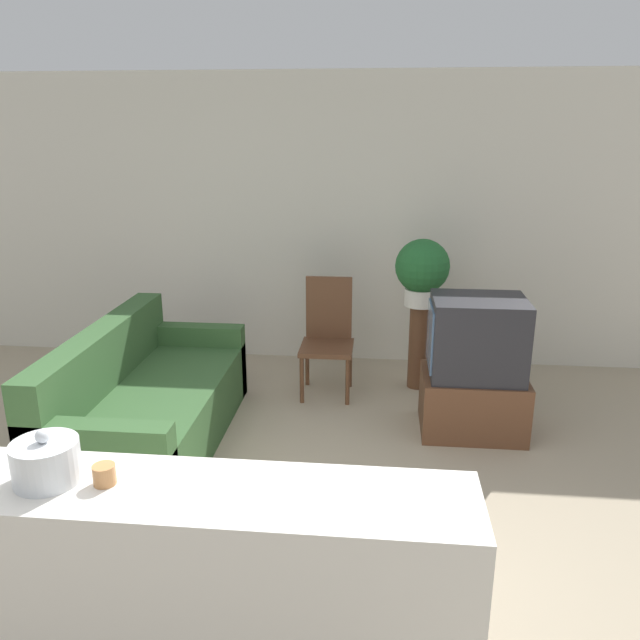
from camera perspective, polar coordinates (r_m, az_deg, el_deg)
The scene contains 11 objects.
ground_plane at distance 3.41m, azimuth -11.38°, elevation -23.64°, with size 14.00×14.00×0.00m, color tan.
wall_back at distance 6.00m, azimuth -2.63°, elevation 8.98°, with size 9.00×0.06×2.70m.
couch at distance 4.67m, azimuth -15.51°, elevation -7.57°, with size 0.91×1.99×0.87m.
tv_stand at distance 4.87m, azimuth 13.74°, elevation -7.33°, with size 0.76×0.59×0.45m.
television at distance 4.69m, azimuth 14.11°, elevation -1.54°, with size 0.68×0.54×0.59m.
wooden_chair at distance 5.32m, azimuth 0.71°, elevation -1.19°, with size 0.44×0.44×0.99m.
plant_stand at distance 5.52m, azimuth 8.99°, elevation -2.41°, with size 0.17×0.17×0.75m.
potted_plant at distance 5.33m, azimuth 9.34°, elevation 4.57°, with size 0.46×0.46×0.57m.
foreground_counter at distance 2.70m, azimuth -15.71°, elevation -23.21°, with size 2.49×0.44×0.98m.
decorative_bowl at distance 2.51m, azimuth -23.75°, elevation -11.74°, with size 0.24×0.24×0.21m.
candle_jar at distance 2.44m, azimuth -19.12°, elevation -13.22°, with size 0.08×0.08×0.07m.
Camera 1 is at (0.86, -2.44, 2.21)m, focal length 35.00 mm.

